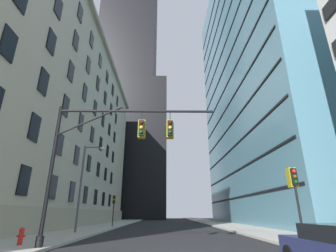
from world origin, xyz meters
name	(u,v)px	position (x,y,z in m)	size (l,w,h in m)	color
station_building	(32,117)	(-19.83, 22.46, 14.88)	(18.32, 56.92, 29.79)	#B2A88E
dark_skyscraper	(129,55)	(-14.70, 70.45, 60.50)	(29.54, 29.54, 203.61)	black
glass_office_midrise	(274,73)	(20.66, 29.63, 27.10)	(19.42, 41.56, 54.21)	teal
traffic_signal_mast	(118,142)	(-3.00, 2.39, 5.42)	(8.99, 0.63, 7.41)	black
traffic_light_near_right	(294,182)	(6.50, 2.54, 3.27)	(0.40, 0.63, 3.88)	black
traffic_light_far_left	(114,201)	(-6.88, 21.96, 3.12)	(0.40, 0.63, 3.71)	black
street_lamppost	(85,179)	(-7.74, 11.96, 4.65)	(2.06, 0.32, 7.60)	#47474C
fire_hydrant	(21,235)	(-7.85, 3.26, 0.61)	(0.42, 0.26, 0.85)	red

